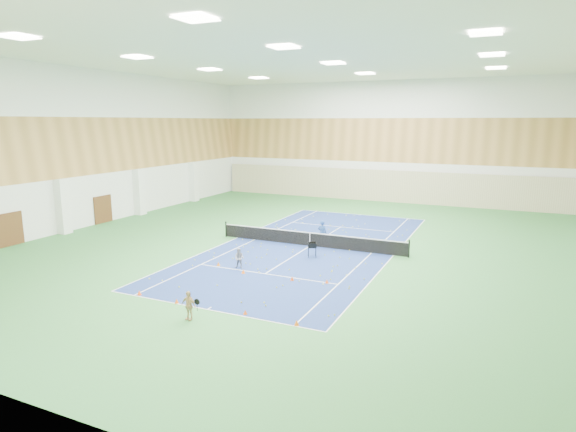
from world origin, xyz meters
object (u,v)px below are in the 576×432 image
Objects in this scene: tennis_net at (310,238)px; child_apron at (189,305)px; coach at (322,233)px; ball_cart at (312,250)px; child_court at (239,258)px.

child_apron is at bearing -90.37° from tennis_net.
coach is 3.03m from ball_cart.
coach is 1.35× the size of child_apron.
child_court is at bearing -151.91° from ball_cart.
ball_cart is (2.85, 3.75, -0.12)m from child_court.
ball_cart is (1.09, -2.34, -0.10)m from tennis_net.
ball_cart is at bearing 103.05° from coach.
tennis_net is 0.93m from coach.
tennis_net is 6.34m from child_court.
tennis_net is at bearing 90.33° from ball_cart.
coach is at bearing 62.60° from child_court.
tennis_net is 14.08× the size of ball_cart.
tennis_net is 11.14× the size of child_court.
child_apron is at bearing 91.07° from coach.
coach is 13.73m from child_apron.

